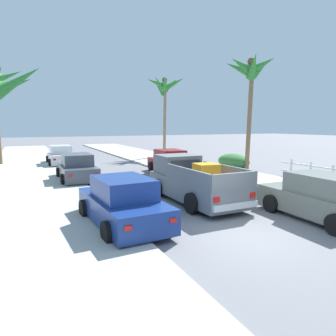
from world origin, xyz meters
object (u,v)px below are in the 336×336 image
at_px(car_right_near, 170,162).
at_px(car_right_mid, 321,198).
at_px(car_left_mid, 61,156).
at_px(pickup_truck, 193,182).
at_px(car_left_near, 77,168).
at_px(palm_tree_right_back, 165,89).
at_px(car_left_far, 123,203).
at_px(palm_tree_left_mid, 250,74).
at_px(hedge_bush, 233,161).

relative_size(car_right_near, car_right_mid, 1.01).
bearing_deg(car_left_mid, pickup_truck, -76.03).
relative_size(car_left_near, car_left_mid, 1.00).
height_order(pickup_truck, palm_tree_right_back, palm_tree_right_back).
xyz_separation_m(pickup_truck, car_right_mid, (2.58, -4.04, -0.08)).
bearing_deg(car_left_mid, palm_tree_right_back, 12.64).
distance_m(car_left_far, palm_tree_left_mid, 14.15).
height_order(car_right_near, car_left_far, same).
bearing_deg(car_left_near, palm_tree_left_mid, -7.73).
xyz_separation_m(palm_tree_left_mid, hedge_bush, (0.08, 1.53, -5.83)).
xyz_separation_m(car_left_mid, car_right_mid, (6.23, -18.71, 0.00)).
relative_size(car_right_near, palm_tree_left_mid, 0.57).
bearing_deg(car_left_far, car_right_near, 56.10).
bearing_deg(car_right_mid, car_left_mid, 108.41).
xyz_separation_m(car_left_mid, hedge_bush, (10.99, -7.82, -0.16)).
bearing_deg(car_right_near, palm_tree_right_back, 67.18).
height_order(car_left_mid, palm_tree_left_mid, palm_tree_left_mid).
height_order(car_left_near, car_right_near, same).
height_order(car_left_near, car_right_mid, same).
height_order(car_left_near, car_left_mid, same).
relative_size(pickup_truck, car_right_near, 1.21).
bearing_deg(car_right_mid, hedge_bush, 66.37).
relative_size(palm_tree_left_mid, palm_tree_right_back, 0.96).
height_order(pickup_truck, hedge_bush, pickup_truck).
height_order(pickup_truck, car_left_near, pickup_truck).
distance_m(pickup_truck, palm_tree_right_back, 19.09).
xyz_separation_m(car_right_near, car_right_mid, (0.23, -11.04, 0.00)).
bearing_deg(hedge_bush, car_right_mid, -113.63).
height_order(car_right_near, hedge_bush, car_right_near).
relative_size(car_right_near, palm_tree_right_back, 0.55).
bearing_deg(hedge_bush, palm_tree_right_back, 94.58).
height_order(car_right_mid, palm_tree_left_mid, palm_tree_left_mid).
distance_m(car_left_mid, palm_tree_left_mid, 15.45).
bearing_deg(pickup_truck, car_right_near, 71.46).
bearing_deg(hedge_bush, pickup_truck, -136.99).
distance_m(car_left_far, hedge_bush, 13.93).
bearing_deg(car_left_near, car_left_far, -89.76).
height_order(car_left_near, car_left_far, same).
relative_size(car_right_mid, hedge_bush, 1.54).
bearing_deg(car_right_mid, car_left_near, 119.70).
bearing_deg(car_left_far, hedge_bush, 38.42).
bearing_deg(car_right_mid, palm_tree_left_mid, 63.39).
height_order(car_left_mid, car_right_mid, same).
bearing_deg(car_left_near, car_left_mid, 90.33).
distance_m(car_right_near, car_left_far, 10.61).
distance_m(pickup_truck, car_right_near, 7.38).
bearing_deg(car_right_near, car_right_mid, -88.81).
height_order(car_right_near, car_left_mid, same).
height_order(car_left_near, palm_tree_right_back, palm_tree_right_back).
bearing_deg(car_right_near, palm_tree_left_mid, -18.87).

